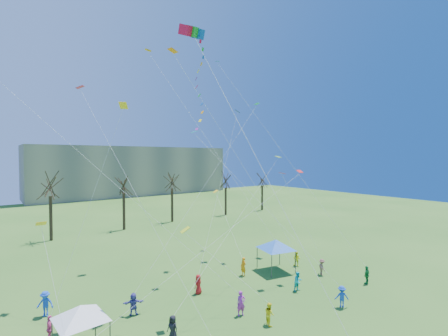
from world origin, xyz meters
TOP-DOWN VIEW (x-y plane):
  - distant_building at (22.00, 82.00)m, footprint 60.00×14.00m
  - bare_tree_row at (3.44, 36.60)m, footprint 67.42×8.12m
  - big_box_kite at (-2.44, 6.01)m, footprint 2.15×6.93m
  - canopy_tent_white at (-10.97, 6.49)m, footprint 3.91×3.91m
  - canopy_tent_blue at (8.42, 8.76)m, footprint 4.24×4.24m
  - festival_crowd at (-1.86, 5.75)m, footprint 26.00×13.84m
  - small_kites_aloft at (0.59, 12.18)m, footprint 29.86×17.42m

SIDE VIEW (x-z plane):
  - festival_crowd at x=-1.86m, z-range -0.08..1.78m
  - canopy_tent_white at x=-10.97m, z-range 1.02..3.96m
  - canopy_tent_blue at x=8.42m, z-range 1.14..4.41m
  - bare_tree_row at x=3.44m, z-range 1.55..11.39m
  - distant_building at x=22.00m, z-range 0.00..15.00m
  - small_kites_aloft at x=0.59m, z-range -2.77..30.09m
  - big_box_kite at x=-2.44m, z-range 5.82..28.24m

